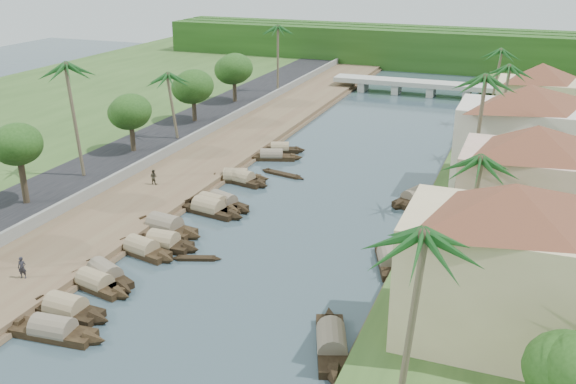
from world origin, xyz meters
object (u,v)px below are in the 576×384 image
(sampan_0, at_px, (53,331))
(person_near, at_px, (22,268))
(building_near, at_px, (505,263))
(bridge, at_px, (414,85))
(sampan_1, at_px, (66,309))

(sampan_0, distance_m, person_near, 7.94)
(building_near, distance_m, person_near, 34.07)
(building_near, height_order, person_near, building_near)
(building_near, xyz_separation_m, sampan_0, (-27.08, -8.41, -5.97))
(sampan_0, bearing_deg, building_near, 12.19)
(bridge, relative_size, person_near, 16.32)
(building_near, distance_m, sampan_1, 29.31)
(bridge, distance_m, building_near, 76.54)
(bridge, xyz_separation_m, building_near, (18.99, -74.00, 4.66))
(bridge, bearing_deg, sampan_1, -96.48)
(building_near, bearing_deg, bridge, 104.39)
(sampan_1, height_order, person_near, person_near)
(bridge, bearing_deg, sampan_0, -95.60)
(sampan_0, xyz_separation_m, sampan_1, (-1.00, 2.49, 0.00))
(bridge, height_order, person_near, person_near)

